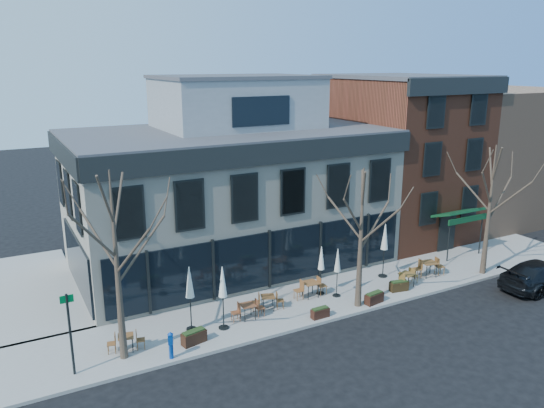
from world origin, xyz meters
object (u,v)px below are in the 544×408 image
cafe_set_0 (126,341)px  umbrella_0 (190,286)px  call_box (171,344)px  parked_sedan (542,275)px

cafe_set_0 → umbrella_0: bearing=7.7°
cafe_set_0 → call_box: bearing=-45.1°
parked_sedan → call_box: (-20.12, 2.46, 0.02)m
umbrella_0 → cafe_set_0: bearing=-172.3°
call_box → parked_sedan: bearing=-7.0°
parked_sedan → umbrella_0: 19.12m
call_box → cafe_set_0: call_box is taller
call_box → umbrella_0: size_ratio=0.39×
parked_sedan → cafe_set_0: (-21.60, 3.95, -0.18)m
call_box → cafe_set_0: 2.11m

